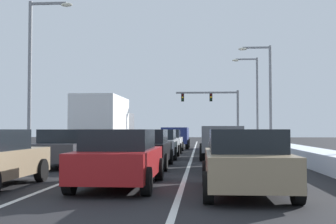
{
  "coord_description": "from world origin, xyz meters",
  "views": [
    {
      "loc": [
        2.2,
        -4.2,
        1.5
      ],
      "look_at": [
        -0.6,
        33.25,
        3.0
      ],
      "focal_mm": 47.33,
      "sensor_mm": 36.0,
      "label": 1
    }
  ],
  "objects": [
    {
      "name": "box_truck_left_lane_third",
      "position": [
        -3.43,
        21.35,
        1.9
      ],
      "size": [
        2.53,
        7.2,
        3.36
      ],
      "color": "slate",
      "rests_on": "ground"
    },
    {
      "name": "sedan_maroon_right_lane_fifth",
      "position": [
        3.63,
        30.16,
        0.76
      ],
      "size": [
        2.0,
        4.5,
        1.51
      ],
      "color": "maroon",
      "rests_on": "ground"
    },
    {
      "name": "sedan_white_center_lane_fourth",
      "position": [
        -0.02,
        24.98,
        0.76
      ],
      "size": [
        2.0,
        4.5,
        1.51
      ],
      "color": "silver",
      "rests_on": "ground"
    },
    {
      "name": "traffic_light_gantry",
      "position": [
        4.27,
        49.02,
        4.5
      ],
      "size": [
        7.54,
        0.47,
        6.2
      ],
      "color": "slate",
      "rests_on": "ground"
    },
    {
      "name": "sedan_maroon_left_lane_fifth",
      "position": [
        -3.16,
        36.27,
        0.76
      ],
      "size": [
        2.0,
        4.5,
        1.51
      ],
      "color": "maroon",
      "rests_on": "ground"
    },
    {
      "name": "snow_bank_left_shoulder",
      "position": [
        -7.0,
        24.52,
        0.32
      ],
      "size": [
        1.73,
        53.94,
        0.64
      ],
      "primitive_type": "cube",
      "color": "silver",
      "rests_on": "ground"
    },
    {
      "name": "sedan_tan_right_lane_nearest",
      "position": [
        3.23,
        6.36,
        0.76
      ],
      "size": [
        2.0,
        4.5,
        1.51
      ],
      "color": "#937F60",
      "rests_on": "ground"
    },
    {
      "name": "ground_plane",
      "position": [
        0.0,
        19.61,
        0.0
      ],
      "size": [
        127.49,
        127.49,
        0.0
      ],
      "primitive_type": "plane",
      "color": "black"
    },
    {
      "name": "sedan_green_left_lane_fourth",
      "position": [
        -3.18,
        29.33,
        0.76
      ],
      "size": [
        2.0,
        4.5,
        1.51
      ],
      "color": "#1E5633",
      "rests_on": "ground"
    },
    {
      "name": "sedan_black_center_lane_second",
      "position": [
        -0.01,
        13.28,
        0.76
      ],
      "size": [
        2.0,
        4.5,
        1.51
      ],
      "color": "black",
      "rests_on": "ground"
    },
    {
      "name": "sedan_charcoal_left_lane_second",
      "position": [
        -3.24,
        13.42,
        0.76
      ],
      "size": [
        2.0,
        4.5,
        1.51
      ],
      "color": "#38383D",
      "rests_on": "ground"
    },
    {
      "name": "suv_navy_center_lane_fifth",
      "position": [
        0.18,
        31.13,
        1.02
      ],
      "size": [
        2.16,
        4.9,
        1.67
      ],
      "color": "navy",
      "rests_on": "ground"
    },
    {
      "name": "snow_bank_right_shoulder",
      "position": [
        7.0,
        24.52,
        0.33
      ],
      "size": [
        1.41,
        53.94,
        0.65
      ],
      "primitive_type": "cube",
      "color": "silver",
      "rests_on": "ground"
    },
    {
      "name": "sedan_green_right_lane_fourth",
      "position": [
        3.34,
        24.58,
        0.76
      ],
      "size": [
        2.0,
        4.5,
        1.51
      ],
      "color": "#1E5633",
      "rests_on": "ground"
    },
    {
      "name": "lane_stripe_between_center_lane_and_left_lane",
      "position": [
        -1.7,
        24.52,
        0.0
      ],
      "size": [
        0.14,
        53.94,
        0.01
      ],
      "primitive_type": "cube",
      "color": "silver",
      "rests_on": "ground"
    },
    {
      "name": "lane_stripe_between_right_lane_and_center_lane",
      "position": [
        1.7,
        24.52,
        0.0
      ],
      "size": [
        0.14,
        53.94,
        0.01
      ],
      "primitive_type": "cube",
      "color": "silver",
      "rests_on": "ground"
    },
    {
      "name": "sedan_silver_center_lane_third",
      "position": [
        0.01,
        18.94,
        0.76
      ],
      "size": [
        2.0,
        4.5,
        1.51
      ],
      "color": "#B7BABF",
      "rests_on": "ground"
    },
    {
      "name": "street_lamp_right_mid",
      "position": [
        7.44,
        31.87,
        4.96
      ],
      "size": [
        2.66,
        0.36,
        8.31
      ],
      "color": "gray",
      "rests_on": "ground"
    },
    {
      "name": "street_lamp_left_mid",
      "position": [
        -7.61,
        21.26,
        5.41
      ],
      "size": [
        2.66,
        0.36,
        9.17
      ],
      "color": "gray",
      "rests_on": "ground"
    },
    {
      "name": "sedan_red_center_lane_nearest",
      "position": [
        0.07,
        7.34,
        0.76
      ],
      "size": [
        2.0,
        4.5,
        1.51
      ],
      "color": "maroon",
      "rests_on": "ground"
    },
    {
      "name": "street_lamp_right_far",
      "position": [
        7.64,
        41.68,
        5.28
      ],
      "size": [
        2.66,
        0.36,
        8.92
      ],
      "color": "gray",
      "rests_on": "ground"
    },
    {
      "name": "suv_gray_right_lane_third",
      "position": [
        3.21,
        18.71,
        1.02
      ],
      "size": [
        2.16,
        4.9,
        1.67
      ],
      "color": "slate",
      "rests_on": "ground"
    },
    {
      "name": "sedan_charcoal_right_lane_second",
      "position": [
        3.4,
        11.91,
        0.76
      ],
      "size": [
        2.0,
        4.5,
        1.51
      ],
      "color": "#38383D",
      "rests_on": "ground"
    }
  ]
}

